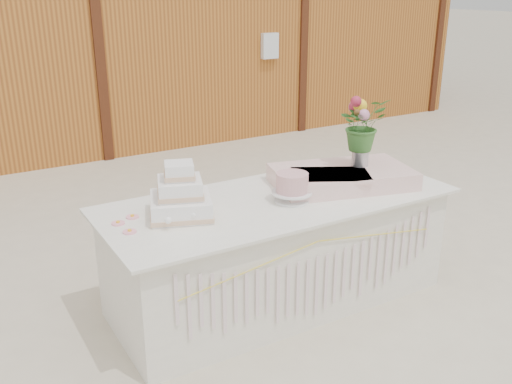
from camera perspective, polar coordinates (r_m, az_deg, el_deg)
ground at (r=4.16m, az=2.15°, el=-10.60°), size 80.00×80.00×0.00m
barn at (r=9.20m, az=-19.29°, el=16.29°), size 12.60×4.60×3.30m
cake_table at (r=3.97m, az=2.26°, el=-5.82°), size 2.40×1.00×0.77m
wedding_cake at (r=3.53m, az=-7.57°, el=-0.60°), size 0.48×0.48×0.34m
pink_cake_stand at (r=3.74m, az=3.63°, el=0.62°), size 0.27×0.27×0.19m
satin_runner at (r=4.10m, az=8.59°, el=1.51°), size 1.07×0.78×0.12m
flower_vase at (r=4.15m, az=10.39°, el=3.71°), size 0.12×0.12×0.16m
bouquet at (r=4.08m, az=10.63°, el=7.32°), size 0.34×0.30×0.37m
loose_flowers at (r=3.55m, az=-12.98°, el=-2.62°), size 0.28×0.42×0.02m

